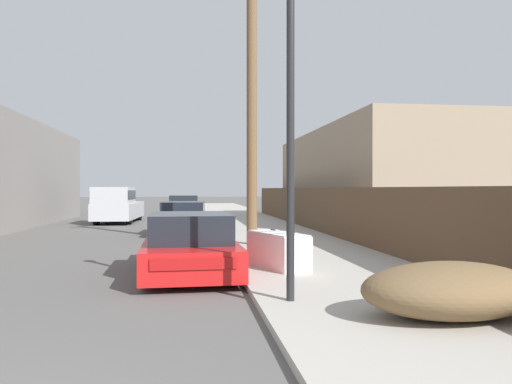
{
  "coord_description": "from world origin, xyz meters",
  "views": [
    {
      "loc": [
        2.2,
        -2.79,
        1.79
      ],
      "look_at": [
        4.12,
        11.49,
        1.7
      ],
      "focal_mm": 35.0,
      "sensor_mm": 36.0,
      "label": 1
    }
  ],
  "objects_px": {
    "discarded_fridge": "(278,250)",
    "car_parked_far": "(183,209)",
    "parked_sports_car_red": "(190,246)",
    "brush_pile": "(451,290)",
    "pickup_truck": "(117,205)",
    "street_lamp": "(290,111)",
    "car_parked_mid": "(184,219)",
    "utility_pole": "(252,97)"
  },
  "relations": [
    {
      "from": "car_parked_mid",
      "to": "utility_pole",
      "type": "relative_size",
      "value": 0.48
    },
    {
      "from": "utility_pole",
      "to": "car_parked_mid",
      "type": "bearing_deg",
      "value": 113.02
    },
    {
      "from": "discarded_fridge",
      "to": "parked_sports_car_red",
      "type": "distance_m",
      "value": 1.87
    },
    {
      "from": "street_lamp",
      "to": "brush_pile",
      "type": "bearing_deg",
      "value": -34.54
    },
    {
      "from": "discarded_fridge",
      "to": "street_lamp",
      "type": "height_order",
      "value": "street_lamp"
    },
    {
      "from": "discarded_fridge",
      "to": "car_parked_mid",
      "type": "height_order",
      "value": "car_parked_mid"
    },
    {
      "from": "car_parked_far",
      "to": "brush_pile",
      "type": "bearing_deg",
      "value": -81.31
    },
    {
      "from": "car_parked_far",
      "to": "street_lamp",
      "type": "distance_m",
      "value": 20.5
    },
    {
      "from": "car_parked_far",
      "to": "utility_pole",
      "type": "relative_size",
      "value": 0.53
    },
    {
      "from": "pickup_truck",
      "to": "brush_pile",
      "type": "relative_size",
      "value": 2.34
    },
    {
      "from": "utility_pole",
      "to": "pickup_truck",
      "type": "bearing_deg",
      "value": 115.36
    },
    {
      "from": "car_parked_mid",
      "to": "pickup_truck",
      "type": "relative_size",
      "value": 0.75
    },
    {
      "from": "car_parked_mid",
      "to": "car_parked_far",
      "type": "relative_size",
      "value": 0.91
    },
    {
      "from": "utility_pole",
      "to": "parked_sports_car_red",
      "type": "bearing_deg",
      "value": -113.53
    },
    {
      "from": "car_parked_mid",
      "to": "car_parked_far",
      "type": "xyz_separation_m",
      "value": [
        -0.12,
        7.74,
        0.06
      ]
    },
    {
      "from": "pickup_truck",
      "to": "street_lamp",
      "type": "bearing_deg",
      "value": 107.53
    },
    {
      "from": "car_parked_far",
      "to": "street_lamp",
      "type": "bearing_deg",
      "value": -85.83
    },
    {
      "from": "parked_sports_car_red",
      "to": "pickup_truck",
      "type": "bearing_deg",
      "value": 101.33
    },
    {
      "from": "discarded_fridge",
      "to": "street_lamp",
      "type": "distance_m",
      "value": 4.02
    },
    {
      "from": "pickup_truck",
      "to": "utility_pole",
      "type": "distance_m",
      "value": 13.6
    },
    {
      "from": "pickup_truck",
      "to": "discarded_fridge",
      "type": "bearing_deg",
      "value": 111.44
    },
    {
      "from": "car_parked_far",
      "to": "pickup_truck",
      "type": "bearing_deg",
      "value": -167.61
    },
    {
      "from": "utility_pole",
      "to": "discarded_fridge",
      "type": "bearing_deg",
      "value": -90.12
    },
    {
      "from": "parked_sports_car_red",
      "to": "pickup_truck",
      "type": "height_order",
      "value": "pickup_truck"
    },
    {
      "from": "discarded_fridge",
      "to": "pickup_truck",
      "type": "distance_m",
      "value": 17.27
    },
    {
      "from": "discarded_fridge",
      "to": "car_parked_far",
      "type": "relative_size",
      "value": 0.42
    },
    {
      "from": "discarded_fridge",
      "to": "car_parked_far",
      "type": "distance_m",
      "value": 17.28
    },
    {
      "from": "car_parked_mid",
      "to": "pickup_truck",
      "type": "bearing_deg",
      "value": 120.43
    },
    {
      "from": "discarded_fridge",
      "to": "utility_pole",
      "type": "distance_m",
      "value": 6.05
    },
    {
      "from": "car_parked_far",
      "to": "pickup_truck",
      "type": "height_order",
      "value": "pickup_truck"
    },
    {
      "from": "parked_sports_car_red",
      "to": "pickup_truck",
      "type": "relative_size",
      "value": 0.84
    },
    {
      "from": "parked_sports_car_red",
      "to": "utility_pole",
      "type": "xyz_separation_m",
      "value": [
        1.87,
        4.3,
        3.98
      ]
    },
    {
      "from": "utility_pole",
      "to": "street_lamp",
      "type": "relative_size",
      "value": 1.77
    },
    {
      "from": "brush_pile",
      "to": "street_lamp",
      "type": "bearing_deg",
      "value": 145.46
    },
    {
      "from": "utility_pole",
      "to": "street_lamp",
      "type": "distance_m",
      "value": 7.81
    },
    {
      "from": "utility_pole",
      "to": "car_parked_far",
      "type": "bearing_deg",
      "value": 99.87
    },
    {
      "from": "parked_sports_car_red",
      "to": "street_lamp",
      "type": "relative_size",
      "value": 0.95
    },
    {
      "from": "brush_pile",
      "to": "pickup_truck",
      "type": "bearing_deg",
      "value": 108.83
    },
    {
      "from": "utility_pole",
      "to": "street_lamp",
      "type": "height_order",
      "value": "utility_pole"
    },
    {
      "from": "car_parked_mid",
      "to": "street_lamp",
      "type": "relative_size",
      "value": 0.84
    },
    {
      "from": "parked_sports_car_red",
      "to": "brush_pile",
      "type": "distance_m",
      "value": 5.69
    },
    {
      "from": "parked_sports_car_red",
      "to": "brush_pile",
      "type": "height_order",
      "value": "parked_sports_car_red"
    }
  ]
}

